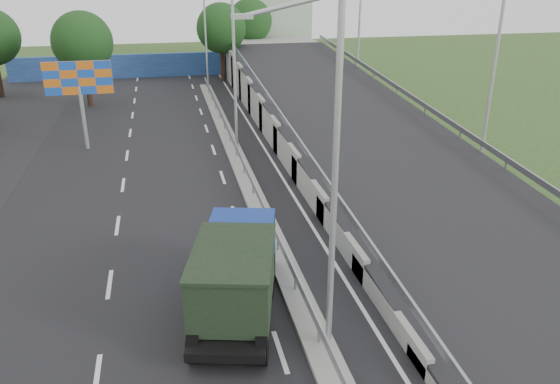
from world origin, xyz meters
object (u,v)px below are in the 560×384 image
object	(u,v)px
lamp_post_mid	(231,56)
lamp_post_far	(203,24)
lamp_post_near	(328,168)
church	(276,15)
billboard	(79,83)
dump_truck	(236,272)

from	to	relation	value
lamp_post_mid	lamp_post_far	world-z (taller)	same
lamp_post_near	church	world-z (taller)	church
lamp_post_mid	lamp_post_far	xyz separation A→B (m)	(0.00, 20.00, 0.00)
lamp_post_far	billboard	distance (m)	20.24
church	lamp_post_mid	bearing A→B (deg)	-106.22
church	billboard	xyz separation A→B (m)	(-19.00, -32.00, -1.12)
billboard	dump_truck	world-z (taller)	billboard
church	billboard	distance (m)	37.23
lamp_post_near	billboard	bearing A→B (deg)	112.49
lamp_post_near	lamp_post_mid	size ratio (longest dim) A/B	1.00
lamp_post_far	billboard	size ratio (longest dim) A/B	1.83
dump_truck	lamp_post_mid	bearing A→B (deg)	96.91
dump_truck	lamp_post_near	bearing A→B (deg)	-31.85
lamp_post_mid	church	distance (m)	35.41
church	billboard	world-z (taller)	church
lamp_post_near	church	size ratio (longest dim) A/B	0.73
lamp_post_far	dump_truck	world-z (taller)	lamp_post_far
church	dump_truck	size ratio (longest dim) A/B	2.07
lamp_post_mid	lamp_post_near	bearing A→B (deg)	-90.00
lamp_post_far	lamp_post_mid	bearing A→B (deg)	-90.00
lamp_post_mid	dump_truck	xyz separation A→B (m)	(-2.26, -17.65, -4.27)
lamp_post_near	dump_truck	bearing A→B (deg)	133.93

